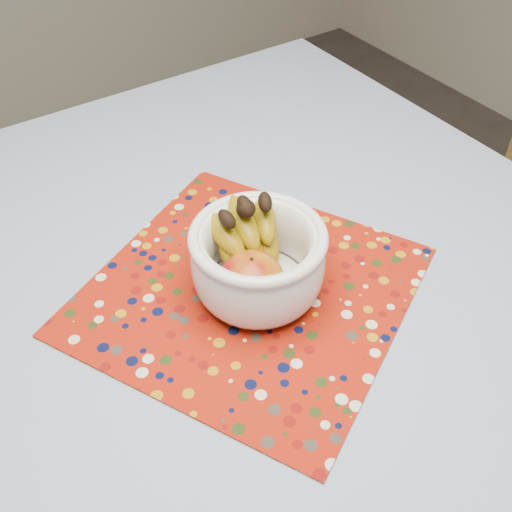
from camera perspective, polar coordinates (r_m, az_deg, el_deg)
name	(u,v)px	position (r m, az deg, el deg)	size (l,w,h in m)	color
table	(218,345)	(0.94, -3.67, -8.50)	(1.20, 1.20, 0.75)	brown
tablecloth	(215,311)	(0.88, -3.91, -5.24)	(1.32, 1.32, 0.01)	#6477A7
placemat	(248,290)	(0.89, -0.72, -3.27)	(0.44, 0.44, 0.00)	#931608
fruit_bowl	(256,254)	(0.85, -0.04, 0.19)	(0.20, 0.20, 0.15)	white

